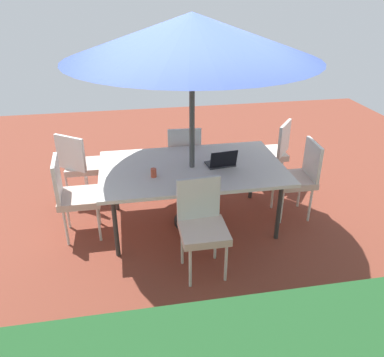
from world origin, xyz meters
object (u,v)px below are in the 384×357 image
(chair_southeast, at_px, (80,164))
(chair_east, at_px, (73,193))
(chair_southwest, at_px, (272,150))
(chair_west, at_px, (299,175))
(dining_table, at_px, (192,170))
(chair_south, at_px, (184,155))
(laptop, at_px, (221,162))
(cup, at_px, (154,173))
(patio_umbrella, at_px, (192,37))
(chair_north, at_px, (202,223))

(chair_southeast, distance_m, chair_east, 0.82)
(chair_southwest, bearing_deg, chair_west, 40.87)
(dining_table, bearing_deg, chair_south, -92.43)
(chair_east, xyz_separation_m, laptop, (-1.69, 0.03, 0.26))
(chair_south, height_order, cup, chair_south)
(patio_umbrella, xyz_separation_m, chair_west, (-1.33, 0.02, -1.64))
(cup, bearing_deg, laptop, -169.89)
(chair_west, distance_m, chair_north, 1.61)
(chair_south, xyz_separation_m, cup, (0.49, 1.03, 0.27))
(dining_table, height_order, chair_east, chair_east)
(chair_southwest, xyz_separation_m, chair_west, (-0.04, 0.81, 0.00))
(chair_southwest, distance_m, chair_southeast, 2.63)
(chair_southeast, bearing_deg, chair_east, 125.28)
(chair_north, height_order, laptop, laptop)
(laptop, bearing_deg, chair_east, -7.59)
(chair_southeast, height_order, chair_east, same)
(laptop, bearing_deg, chair_southwest, -145.52)
(chair_south, relative_size, cup, 10.06)
(chair_east, bearing_deg, chair_south, -61.72)
(chair_north, bearing_deg, chair_west, 27.41)
(chair_north, bearing_deg, laptop, 60.78)
(chair_southeast, bearing_deg, chair_north, 164.23)
(dining_table, height_order, chair_west, chair_west)
(chair_west, height_order, cup, chair_west)
(patio_umbrella, height_order, laptop, patio_umbrella)
(chair_north, height_order, cup, chair_north)
(chair_southwest, distance_m, chair_east, 2.77)
(cup, bearing_deg, chair_east, -11.00)
(chair_west, relative_size, chair_southeast, 1.00)
(patio_umbrella, bearing_deg, chair_southeast, -31.01)
(chair_east, height_order, cup, chair_east)
(dining_table, xyz_separation_m, patio_umbrella, (0.00, 0.00, 1.46))
(chair_south, bearing_deg, chair_southwest, -178.97)
(chair_north, relative_size, laptop, 2.83)
(chair_southeast, height_order, chair_south, same)
(dining_table, relative_size, chair_east, 2.16)
(chair_north, bearing_deg, chair_south, 83.41)
(chair_southwest, xyz_separation_m, chair_east, (2.65, 0.80, 0.00))
(dining_table, relative_size, chair_southeast, 2.16)
(patio_umbrella, bearing_deg, cup, 21.89)
(chair_southeast, bearing_deg, patio_umbrella, -174.55)
(patio_umbrella, xyz_separation_m, chair_southeast, (1.34, -0.81, -1.64))
(chair_south, bearing_deg, dining_table, 91.28)
(patio_umbrella, xyz_separation_m, chair_southwest, (-1.29, -0.79, -1.64))
(patio_umbrella, relative_size, chair_southwest, 2.67)
(dining_table, bearing_deg, chair_east, 0.41)
(patio_umbrella, xyz_separation_m, chair_north, (0.05, 0.86, -1.64))
(chair_southwest, relative_size, chair_west, 1.00)
(chair_east, height_order, chair_north, same)
(dining_table, height_order, chair_north, chair_north)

